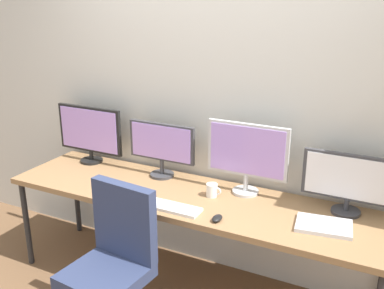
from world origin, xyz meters
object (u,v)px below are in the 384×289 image
Objects in this scene: monitor_far_left at (90,132)px; computer_mouse at (217,218)px; monitor_center_right at (247,154)px; desk at (189,201)px; monitor_far_right at (349,181)px; coffee_mug at (212,190)px; monitor_center_left at (162,146)px; keyboard_main at (172,208)px; laptop_closed at (324,226)px; office_chair at (113,281)px.

monitor_far_left is 1.41m from computer_mouse.
desk is at bearing -147.44° from monitor_center_right.
monitor_far_right is 5.97× the size of computer_mouse.
monitor_far_right is at bearing 10.49° from coffee_mug.
monitor_far_left is 1.18m from coffee_mug.
desk is 0.18m from coffee_mug.
monitor_center_left is 0.82m from computer_mouse.
coffee_mug is (-0.17, 0.30, 0.03)m from computer_mouse.
monitor_center_right is 1.50× the size of keyboard_main.
monitor_far_right reaches higher than laptop_closed.
keyboard_main is at bearing -53.06° from monitor_center_left.
laptop_closed reaches higher than desk.
office_chair is at bearing -121.42° from monitor_center_right.
keyboard_main is (0.19, 0.41, 0.35)m from office_chair.
monitor_center_left is at bearing 160.24° from laptop_closed.
office_chair reaches higher than laptop_closed.
monitor_center_right is at bearing 53.07° from keyboard_main.
monitor_far_left reaches higher than computer_mouse.
computer_mouse is at bearing -169.41° from laptop_closed.
monitor_center_left is at bearing 99.62° from office_chair.
laptop_closed is (0.91, 0.19, 0.00)m from keyboard_main.
monitor_far_left is 5.54× the size of coffee_mug.
monitor_center_right is (0.52, 0.85, 0.62)m from office_chair.
monitor_far_right is at bearing 33.78° from computer_mouse.
monitor_far_right is at bearing -0.00° from monitor_far_left.
desk is 4.60× the size of monitor_far_right.
keyboard_main is at bearing -90.00° from desk.
laptop_closed is at bearing -2.41° from desk.
monitor_far_right reaches higher than coffee_mug.
monitor_far_right is 1.52× the size of keyboard_main.
coffee_mug is (0.34, 0.70, 0.38)m from office_chair.
monitor_far_right is 1.79× the size of laptop_closed.
monitor_center_right reaches higher than keyboard_main.
computer_mouse is at bearing -34.99° from monitor_center_left.
monitor_center_left is at bearing 145.01° from computer_mouse.
desk is at bearing -159.78° from coffee_mug.
coffee_mug is at bearing -7.78° from monitor_far_left.
computer_mouse is (-0.02, -0.46, -0.27)m from monitor_center_right.
monitor_center_left is 1.66× the size of laptop_closed.
computer_mouse reaches higher than laptop_closed.
desk is 4.96× the size of monitor_center_left.
laptop_closed is at bearing -23.39° from monitor_center_right.
desk is 0.40m from computer_mouse.
monitor_far_left reaches higher than coffee_mug.
desk is 24.86× the size of coffee_mug.
monitor_center_right reaches higher than desk.
keyboard_main is (-0.33, -0.44, -0.27)m from monitor_center_right.
office_chair reaches higher than coffee_mug.
desk is at bearing 90.00° from keyboard_main.
office_chair is at bearing -141.83° from computer_mouse.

